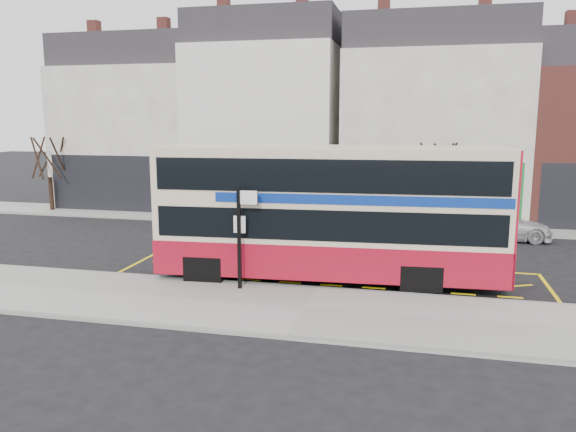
% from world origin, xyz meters
% --- Properties ---
extents(ground, '(120.00, 120.00, 0.00)m').
position_xyz_m(ground, '(0.00, 0.00, 0.00)').
color(ground, black).
rests_on(ground, ground).
extents(pavement, '(40.00, 4.00, 0.15)m').
position_xyz_m(pavement, '(0.00, -2.30, 0.07)').
color(pavement, '#9F9C97').
rests_on(pavement, ground).
extents(kerb, '(40.00, 0.15, 0.15)m').
position_xyz_m(kerb, '(0.00, -0.38, 0.07)').
color(kerb, gray).
rests_on(kerb, ground).
extents(far_pavement, '(50.00, 3.00, 0.15)m').
position_xyz_m(far_pavement, '(0.00, 11.00, 0.07)').
color(far_pavement, '#9F9C97').
rests_on(far_pavement, ground).
extents(road_markings, '(14.00, 3.40, 0.01)m').
position_xyz_m(road_markings, '(0.00, 1.60, 0.01)').
color(road_markings, yellow).
rests_on(road_markings, ground).
extents(terrace_far_left, '(8.00, 8.01, 10.80)m').
position_xyz_m(terrace_far_left, '(-13.50, 14.99, 4.82)').
color(terrace_far_left, white).
rests_on(terrace_far_left, ground).
extents(terrace_left, '(8.00, 8.01, 11.80)m').
position_xyz_m(terrace_left, '(-5.50, 14.99, 5.32)').
color(terrace_left, white).
rests_on(terrace_left, ground).
extents(terrace_green_shop, '(9.00, 8.01, 11.30)m').
position_xyz_m(terrace_green_shop, '(3.50, 14.99, 5.07)').
color(terrace_green_shop, white).
rests_on(terrace_green_shop, ground).
extents(double_decker_bus, '(11.04, 3.22, 4.36)m').
position_xyz_m(double_decker_bus, '(0.20, 0.80, 2.29)').
color(double_decker_bus, beige).
rests_on(double_decker_bus, ground).
extents(bus_stop_post, '(0.77, 0.14, 3.09)m').
position_xyz_m(bus_stop_post, '(-2.18, -1.02, 2.00)').
color(bus_stop_post, black).
rests_on(bus_stop_post, pavement).
extents(car_silver, '(4.42, 2.80, 1.40)m').
position_xyz_m(car_silver, '(-6.71, 8.88, 0.70)').
color(car_silver, '#A6A7AB').
rests_on(car_silver, ground).
extents(car_grey, '(4.60, 2.16, 1.46)m').
position_xyz_m(car_grey, '(-1.32, 9.53, 0.73)').
color(car_grey, '#474B4F').
rests_on(car_grey, ground).
extents(car_white, '(4.49, 1.98, 1.28)m').
position_xyz_m(car_white, '(6.33, 8.77, 0.64)').
color(car_white, silver).
rests_on(car_white, ground).
extents(street_tree_left, '(2.48, 2.48, 5.36)m').
position_xyz_m(street_tree_left, '(-17.05, 10.57, 3.65)').
color(street_tree_left, black).
rests_on(street_tree_left, ground).
extents(street_tree_right, '(2.42, 2.42, 5.23)m').
position_xyz_m(street_tree_right, '(3.75, 10.77, 3.56)').
color(street_tree_right, black).
rests_on(street_tree_right, ground).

